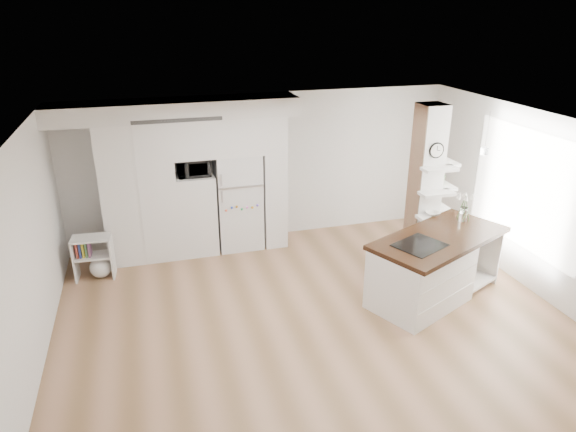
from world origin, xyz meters
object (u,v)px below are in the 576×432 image
object	(u,v)px
refrigerator	(238,200)
floor_plant_a	(415,254)
kitchen_island	(426,270)
bookshelf	(96,260)

from	to	relation	value
refrigerator	floor_plant_a	size ratio (longest dim) A/B	3.63
refrigerator	kitchen_island	bearing A→B (deg)	-49.52
kitchen_island	floor_plant_a	xyz separation A→B (m)	(0.38, 0.98, -0.27)
refrigerator	bookshelf	xyz separation A→B (m)	(-2.45, -0.56, -0.56)
refrigerator	floor_plant_a	world-z (taller)	refrigerator
bookshelf	floor_plant_a	world-z (taller)	bookshelf
refrigerator	bookshelf	world-z (taller)	refrigerator
refrigerator	kitchen_island	xyz separation A→B (m)	(2.26, -2.65, -0.37)
kitchen_island	bookshelf	xyz separation A→B (m)	(-4.71, 2.10, -0.20)
bookshelf	floor_plant_a	bearing A→B (deg)	-8.29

